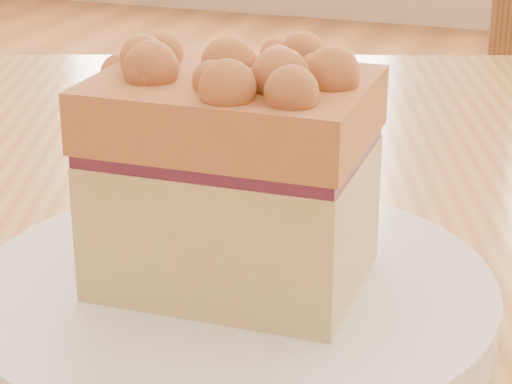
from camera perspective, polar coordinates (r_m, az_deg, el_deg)
plate at (r=0.45m, az=-1.26°, el=-6.14°), size 0.23×0.23×0.02m
cake_slice at (r=0.43m, az=-1.25°, el=1.56°), size 0.13×0.09×0.11m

